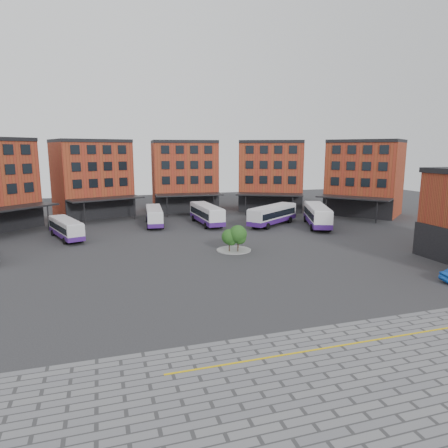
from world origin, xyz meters
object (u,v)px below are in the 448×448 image
object	(u,v)px
bus_f	(317,215)
bus_c	(154,216)
bus_d	(207,214)
bus_e	(273,215)
bus_b	(66,228)
tree_island	(236,236)

from	to	relation	value
bus_f	bus_c	bearing A→B (deg)	-177.89
bus_d	bus_e	size ratio (longest dim) A/B	1.07
bus_b	bus_d	size ratio (longest dim) A/B	0.87
bus_d	bus_f	bearing A→B (deg)	-25.25
bus_d	bus_e	bearing A→B (deg)	-23.18
bus_d	bus_f	size ratio (longest dim) A/B	0.94
bus_b	bus_e	world-z (taller)	bus_e
tree_island	bus_f	xyz separation A→B (m)	(18.37, 11.68, 0.01)
bus_b	bus_d	world-z (taller)	bus_d
bus_b	bus_c	distance (m)	15.10
tree_island	bus_f	world-z (taller)	bus_f
bus_b	bus_e	distance (m)	32.76
bus_b	bus_c	size ratio (longest dim) A/B	0.95
tree_island	bus_f	bearing A→B (deg)	32.47
bus_c	bus_d	bearing A→B (deg)	-6.09
bus_c	bus_f	xyz separation A→B (m)	(25.87, -9.05, 0.27)
bus_c	bus_f	size ratio (longest dim) A/B	0.86
bus_f	bus_d	bearing A→B (deg)	178.40
bus_d	bus_c	bearing A→B (deg)	166.29
bus_b	bus_d	bearing A→B (deg)	-6.10
tree_island	bus_c	world-z (taller)	tree_island
tree_island	bus_c	xyz separation A→B (m)	(-7.50, 20.73, -0.27)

